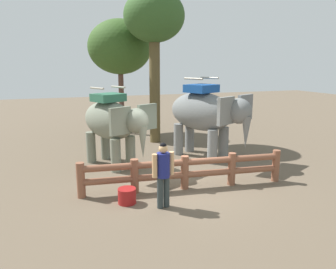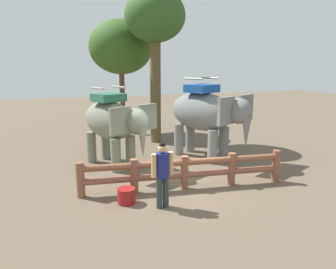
% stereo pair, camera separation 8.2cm
% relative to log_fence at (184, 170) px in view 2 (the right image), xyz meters
% --- Properties ---
extents(ground_plane, '(60.00, 60.00, 0.00)m').
position_rel_log_fence_xyz_m(ground_plane, '(0.00, 0.20, -0.60)').
color(ground_plane, brown).
extents(log_fence, '(6.41, 0.94, 1.05)m').
position_rel_log_fence_xyz_m(log_fence, '(0.00, 0.00, 0.00)').
color(log_fence, brown).
rests_on(log_fence, ground).
extents(elephant_near_left, '(2.70, 3.52, 2.99)m').
position_rel_log_fence_xyz_m(elephant_near_left, '(-1.67, 3.00, 1.08)').
color(elephant_near_left, slate).
rests_on(elephant_near_left, ground).
extents(elephant_center, '(3.00, 3.85, 3.28)m').
position_rel_log_fence_xyz_m(elephant_center, '(2.06, 2.87, 1.24)').
color(elephant_center, slate).
rests_on(elephant_center, ground).
extents(tourist_woman_in_black, '(0.63, 0.40, 1.80)m').
position_rel_log_fence_xyz_m(tourist_woman_in_black, '(-1.05, -1.06, 0.44)').
color(tourist_woman_in_black, '#2D3738').
rests_on(tourist_woman_in_black, ground).
extents(tree_far_left, '(3.39, 3.39, 6.12)m').
position_rel_log_fence_xyz_m(tree_far_left, '(-0.16, 8.90, 4.05)').
color(tree_far_left, brown).
rests_on(tree_far_left, ground).
extents(tree_back_center, '(2.83, 2.83, 7.17)m').
position_rel_log_fence_xyz_m(tree_back_center, '(0.96, 6.28, 5.14)').
color(tree_back_center, brown).
rests_on(tree_back_center, ground).
extents(feed_bucket, '(0.50, 0.50, 0.43)m').
position_rel_log_fence_xyz_m(feed_bucket, '(-1.92, -0.48, -0.39)').
color(feed_bucket, maroon).
rests_on(feed_bucket, ground).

